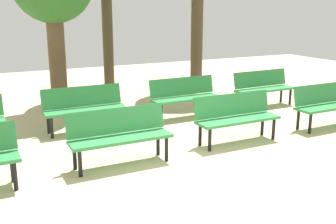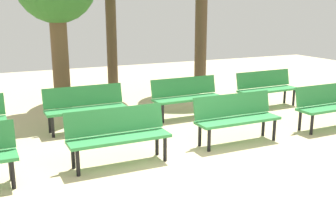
{
  "view_description": "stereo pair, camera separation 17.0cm",
  "coord_description": "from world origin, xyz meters",
  "views": [
    {
      "loc": [
        -3.19,
        -4.18,
        2.41
      ],
      "look_at": [
        0.0,
        2.2,
        0.55
      ],
      "focal_mm": 43.32,
      "sensor_mm": 36.0,
      "label": 1
    },
    {
      "loc": [
        -3.04,
        -4.25,
        2.41
      ],
      "look_at": [
        0.0,
        2.2,
        0.55
      ],
      "focal_mm": 43.32,
      "sensor_mm": 36.0,
      "label": 2
    }
  ],
  "objects": [
    {
      "name": "ground_plane",
      "position": [
        0.0,
        0.0,
        0.0
      ],
      "size": [
        24.0,
        24.0,
        0.0
      ],
      "primitive_type": "plane",
      "color": "#CCB789"
    },
    {
      "name": "bench_r0_c1",
      "position": [
        -1.18,
        1.54,
        0.5
      ],
      "size": [
        1.6,
        0.48,
        0.87
      ],
      "rotation": [
        0.0,
        0.0,
        0.0
      ],
      "color": "#2D8442",
      "rests_on": "ground_plane"
    },
    {
      "name": "bench_r0_c2",
      "position": [
        1.09,
        1.62,
        0.5
      ],
      "size": [
        1.6,
        0.48,
        0.87
      ],
      "rotation": [
        0.0,
        0.0,
        0.0
      ],
      "color": "#2D8442",
      "rests_on": "ground_plane"
    },
    {
      "name": "bench_r0_c3",
      "position": [
        3.37,
        1.6,
        0.5
      ],
      "size": [
        1.61,
        0.5,
        0.87
      ],
      "rotation": [
        0.0,
        0.0,
        0.01
      ],
      "color": "#2D8442",
      "rests_on": "ground_plane"
    },
    {
      "name": "bench_r1_c1",
      "position": [
        -1.19,
        3.55,
        0.5
      ],
      "size": [
        1.6,
        0.49,
        0.87
      ],
      "rotation": [
        0.0,
        0.0,
        0.0
      ],
      "color": "#2D8442",
      "rests_on": "ground_plane"
    },
    {
      "name": "bench_r1_c2",
      "position": [
        1.1,
        3.57,
        0.5
      ],
      "size": [
        1.61,
        0.51,
        0.87
      ],
      "rotation": [
        0.0,
        0.0,
        0.02
      ],
      "color": "#2D8442",
      "rests_on": "ground_plane"
    },
    {
      "name": "bench_r1_c3",
      "position": [
        3.33,
        3.59,
        0.5
      ],
      "size": [
        1.61,
        0.53,
        0.87
      ],
      "rotation": [
        0.0,
        0.0,
        0.03
      ],
      "color": "#2D8442",
      "rests_on": "ground_plane"
    }
  ]
}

